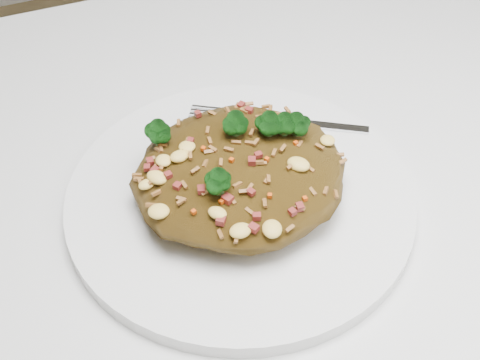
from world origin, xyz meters
name	(u,v)px	position (x,y,z in m)	size (l,w,h in m)	color
dining_table	(312,285)	(0.00, 0.00, 0.66)	(1.20, 0.80, 0.75)	silver
plate	(240,199)	(-0.05, 0.04, 0.76)	(0.28, 0.28, 0.01)	white
fried_rice	(240,166)	(-0.05, 0.04, 0.79)	(0.17, 0.15, 0.07)	brown
fork	(287,122)	(0.02, 0.10, 0.77)	(0.15, 0.10, 0.00)	silver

